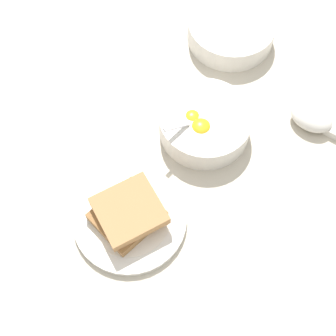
{
  "coord_description": "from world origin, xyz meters",
  "views": [
    {
      "loc": [
        -0.44,
        -0.11,
        0.72
      ],
      "look_at": [
        -0.12,
        0.03,
        0.02
      ],
      "focal_mm": 50.0,
      "sensor_mm": 36.0,
      "label": 1
    }
  ],
  "objects_px": {
    "soup_spoon": "(317,121)",
    "congee_bowl": "(231,30)",
    "toast_plate": "(130,219)",
    "toast_sandwich": "(128,213)",
    "egg_bowl": "(203,123)"
  },
  "relations": [
    {
      "from": "toast_plate",
      "to": "toast_sandwich",
      "type": "relative_size",
      "value": 1.38
    },
    {
      "from": "toast_sandwich",
      "to": "toast_plate",
      "type": "bearing_deg",
      "value": -73.19
    },
    {
      "from": "toast_plate",
      "to": "egg_bowl",
      "type": "bearing_deg",
      "value": -12.22
    },
    {
      "from": "egg_bowl",
      "to": "soup_spoon",
      "type": "relative_size",
      "value": 1.0
    },
    {
      "from": "congee_bowl",
      "to": "toast_plate",
      "type": "bearing_deg",
      "value": 177.82
    },
    {
      "from": "toast_plate",
      "to": "soup_spoon",
      "type": "relative_size",
      "value": 1.15
    },
    {
      "from": "egg_bowl",
      "to": "congee_bowl",
      "type": "height_order",
      "value": "egg_bowl"
    },
    {
      "from": "egg_bowl",
      "to": "toast_plate",
      "type": "distance_m",
      "value": 0.21
    },
    {
      "from": "egg_bowl",
      "to": "toast_sandwich",
      "type": "bearing_deg",
      "value": 167.53
    },
    {
      "from": "egg_bowl",
      "to": "congee_bowl",
      "type": "relative_size",
      "value": 0.95
    },
    {
      "from": "soup_spoon",
      "to": "congee_bowl",
      "type": "relative_size",
      "value": 0.95
    },
    {
      "from": "toast_plate",
      "to": "soup_spoon",
      "type": "bearing_deg",
      "value": -37.45
    },
    {
      "from": "toast_sandwich",
      "to": "congee_bowl",
      "type": "bearing_deg",
      "value": -2.31
    },
    {
      "from": "toast_sandwich",
      "to": "congee_bowl",
      "type": "height_order",
      "value": "toast_sandwich"
    },
    {
      "from": "toast_sandwich",
      "to": "soup_spoon",
      "type": "distance_m",
      "value": 0.37
    }
  ]
}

